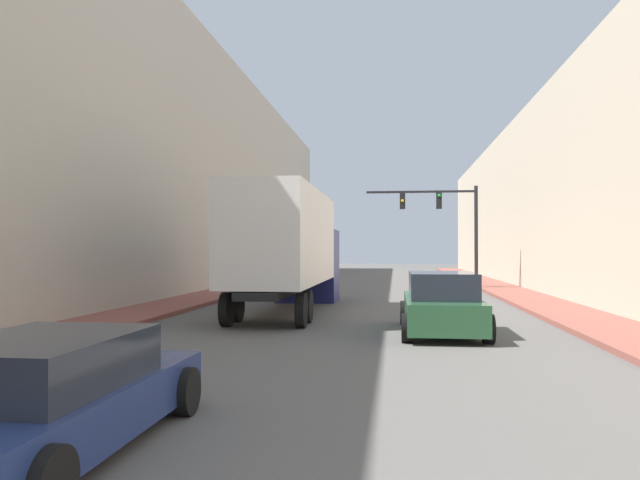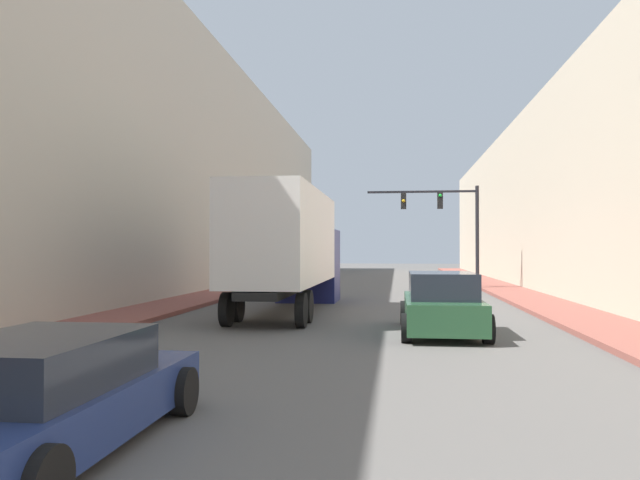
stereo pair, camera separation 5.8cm
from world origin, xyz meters
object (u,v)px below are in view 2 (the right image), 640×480
at_px(sedan_car, 46,396).
at_px(suv_car, 442,304).
at_px(semi_truck, 291,247).
at_px(traffic_signal_gantry, 449,218).

height_order(sedan_car, suv_car, suv_car).
relative_size(sedan_car, suv_car, 0.94).
relative_size(semi_truck, traffic_signal_gantry, 1.90).
height_order(semi_truck, traffic_signal_gantry, traffic_signal_gantry).
xyz_separation_m(suv_car, traffic_signal_gantry, (1.71, 18.23, 3.24)).
xyz_separation_m(sedan_car, traffic_signal_gantry, (6.69, 28.68, 3.39)).
distance_m(sedan_car, suv_car, 11.58).
relative_size(semi_truck, suv_car, 2.36).
distance_m(semi_truck, traffic_signal_gantry, 14.71).
height_order(semi_truck, suv_car, semi_truck).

